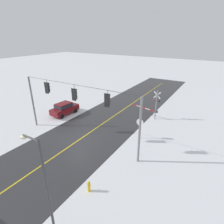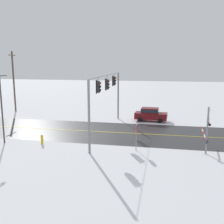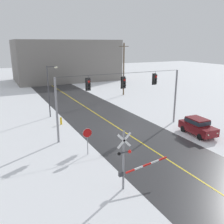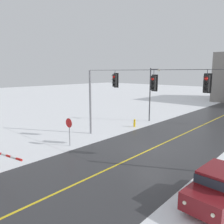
{
  "view_description": "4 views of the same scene",
  "coord_description": "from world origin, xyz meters",
  "px_view_note": "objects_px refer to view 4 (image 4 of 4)",
  "views": [
    {
      "loc": [
        -12.17,
        13.04,
        10.69
      ],
      "look_at": [
        -2.89,
        -2.24,
        3.16
      ],
      "focal_mm": 29.66,
      "sensor_mm": 36.0,
      "label": 1
    },
    {
      "loc": [
        -27.49,
        -5.98,
        7.6
      ],
      "look_at": [
        -3.61,
        -1.26,
        2.97
      ],
      "focal_mm": 42.36,
      "sensor_mm": 36.0,
      "label": 2
    },
    {
      "loc": [
        -12.17,
        -21.86,
        9.16
      ],
      "look_at": [
        -2.93,
        -3.3,
        3.32
      ],
      "focal_mm": 39.38,
      "sensor_mm": 36.0,
      "label": 3
    },
    {
      "loc": [
        9.12,
        -14.69,
        6.06
      ],
      "look_at": [
        -3.55,
        -0.66,
        2.67
      ],
      "focal_mm": 36.05,
      "sensor_mm": 36.0,
      "label": 4
    }
  ],
  "objects_px": {
    "stop_sign": "(69,126)",
    "streetlamp_near": "(152,90)",
    "parked_car_maroon": "(219,185)",
    "fire_hydrant": "(135,123)"
  },
  "relations": [
    {
      "from": "stop_sign",
      "to": "streetlamp_near",
      "type": "distance_m",
      "value": 12.73
    },
    {
      "from": "streetlamp_near",
      "to": "fire_hydrant",
      "type": "xyz_separation_m",
      "value": [
        0.22,
        -3.65,
        -3.45
      ]
    },
    {
      "from": "stop_sign",
      "to": "fire_hydrant",
      "type": "xyz_separation_m",
      "value": [
        0.09,
        8.88,
        -1.25
      ]
    },
    {
      "from": "streetlamp_near",
      "to": "fire_hydrant",
      "type": "bearing_deg",
      "value": -86.59
    },
    {
      "from": "parked_car_maroon",
      "to": "streetlamp_near",
      "type": "xyz_separation_m",
      "value": [
        -11.98,
        13.13,
        2.96
      ]
    },
    {
      "from": "stop_sign",
      "to": "parked_car_maroon",
      "type": "bearing_deg",
      "value": -2.86
    },
    {
      "from": "streetlamp_near",
      "to": "fire_hydrant",
      "type": "relative_size",
      "value": 7.39
    },
    {
      "from": "parked_car_maroon",
      "to": "streetlamp_near",
      "type": "distance_m",
      "value": 18.02
    },
    {
      "from": "stop_sign",
      "to": "streetlamp_near",
      "type": "height_order",
      "value": "streetlamp_near"
    },
    {
      "from": "parked_car_maroon",
      "to": "streetlamp_near",
      "type": "relative_size",
      "value": 0.66
    }
  ]
}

